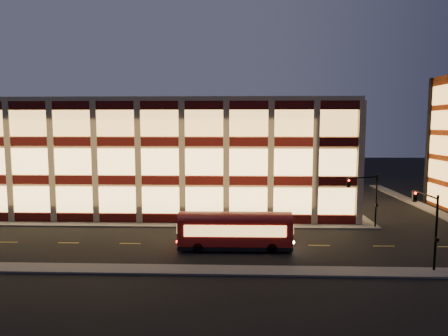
{
  "coord_description": "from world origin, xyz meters",
  "views": [
    {
      "loc": [
        8.31,
        -42.88,
        11.23
      ],
      "look_at": [
        6.53,
        8.0,
        5.83
      ],
      "focal_mm": 32.0,
      "sensor_mm": 36.0,
      "label": 1
    }
  ],
  "objects": [
    {
      "name": "sidewalk_tower_west",
      "position": [
        34.0,
        17.0,
        0.07
      ],
      "size": [
        2.0,
        30.0,
        0.15
      ],
      "primitive_type": "cube",
      "color": "#514F4C",
      "rests_on": "ground"
    },
    {
      "name": "trolley_bus",
      "position": [
        8.07,
        -7.42,
        1.92
      ],
      "size": [
        10.26,
        2.78,
        3.46
      ],
      "rotation": [
        0.0,
        0.0,
        0.01
      ],
      "color": "#990C08",
      "rests_on": "ground"
    },
    {
      "name": "traffic_signal_far",
      "position": [
        22.21,
        0.24,
        4.11
      ],
      "size": [
        3.79,
        1.87,
        6.0
      ],
      "color": "black",
      "rests_on": "ground"
    },
    {
      "name": "office_building",
      "position": [
        -2.91,
        16.91,
        7.25
      ],
      "size": [
        50.45,
        30.45,
        14.5
      ],
      "color": "tan",
      "rests_on": "ground"
    },
    {
      "name": "traffic_signal_near",
      "position": [
        23.5,
        -11.03,
        4.13
      ],
      "size": [
        0.32,
        4.45,
        6.0
      ],
      "color": "black",
      "rests_on": "ground"
    },
    {
      "name": "sidewalk_office_south",
      "position": [
        -3.0,
        1.0,
        0.07
      ],
      "size": [
        54.0,
        2.0,
        0.15
      ],
      "primitive_type": "cube",
      "color": "#514F4C",
      "rests_on": "ground"
    },
    {
      "name": "sidewalk_office_east",
      "position": [
        23.0,
        17.0,
        0.07
      ],
      "size": [
        2.0,
        30.0,
        0.15
      ],
      "primitive_type": "cube",
      "color": "#514F4C",
      "rests_on": "ground"
    },
    {
      "name": "sidewalk_near",
      "position": [
        0.0,
        -13.0,
        0.07
      ],
      "size": [
        100.0,
        2.0,
        0.15
      ],
      "primitive_type": "cube",
      "color": "#514F4C",
      "rests_on": "ground"
    },
    {
      "name": "ground",
      "position": [
        0.0,
        0.0,
        0.0
      ],
      "size": [
        200.0,
        200.0,
        0.0
      ],
      "primitive_type": "plane",
      "color": "black",
      "rests_on": "ground"
    }
  ]
}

